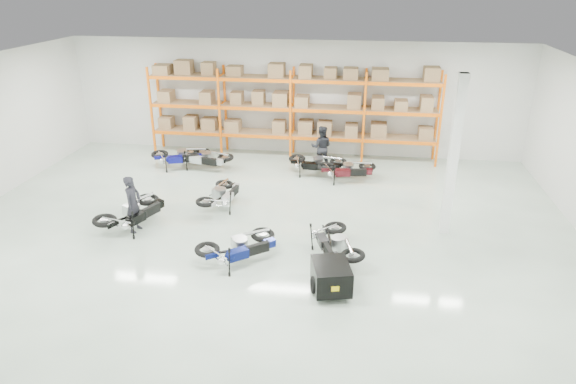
% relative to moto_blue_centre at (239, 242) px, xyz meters
% --- Properties ---
extents(room, '(18.00, 18.00, 18.00)m').
position_rel_moto_blue_centre_xyz_m(room, '(0.17, 1.98, 1.68)').
color(room, silver).
rests_on(room, ground).
extents(pallet_rack, '(11.28, 0.98, 3.62)m').
position_rel_moto_blue_centre_xyz_m(pallet_rack, '(0.17, 8.43, 1.69)').
color(pallet_rack, orange).
rests_on(pallet_rack, ground).
extents(structural_column, '(0.25, 0.25, 4.50)m').
position_rel_moto_blue_centre_xyz_m(structural_column, '(5.37, 2.48, 1.68)').
color(structural_column, white).
rests_on(structural_column, ground).
extents(moto_blue_centre, '(2.04, 1.89, 1.21)m').
position_rel_moto_blue_centre_xyz_m(moto_blue_centre, '(0.00, 0.00, 0.00)').
color(moto_blue_centre, '#070F48').
rests_on(moto_blue_centre, ground).
extents(moto_silver_left, '(1.12, 1.87, 1.14)m').
position_rel_moto_blue_centre_xyz_m(moto_silver_left, '(-1.34, 3.24, -0.03)').
color(moto_silver_left, '#B0B2B7').
rests_on(moto_silver_left, ground).
extents(moto_black_far_left, '(1.66, 2.21, 1.29)m').
position_rel_moto_blue_centre_xyz_m(moto_black_far_left, '(-3.48, 1.48, 0.04)').
color(moto_black_far_left, black).
rests_on(moto_black_far_left, ground).
extents(moto_touring_right, '(1.46, 2.01, 1.17)m').
position_rel_moto_blue_centre_xyz_m(moto_touring_right, '(2.38, 0.58, -0.02)').
color(moto_touring_right, black).
rests_on(moto_touring_right, ground).
extents(trailer, '(1.04, 1.79, 0.73)m').
position_rel_moto_blue_centre_xyz_m(trailer, '(2.38, -1.02, -0.15)').
color(trailer, black).
rests_on(trailer, ground).
extents(moto_back_a, '(2.11, 1.47, 1.24)m').
position_rel_moto_blue_centre_xyz_m(moto_back_a, '(-3.81, 6.53, 0.01)').
color(moto_back_a, navy).
rests_on(moto_back_a, ground).
extents(moto_back_b, '(2.01, 1.35, 1.19)m').
position_rel_moto_blue_centre_xyz_m(moto_back_b, '(-2.87, 6.53, -0.01)').
color(moto_back_b, '#B3B8BD').
rests_on(moto_back_b, ground).
extents(moto_back_c, '(1.91, 1.07, 1.19)m').
position_rel_moto_blue_centre_xyz_m(moto_back_c, '(1.34, 6.52, -0.01)').
color(moto_back_c, black).
rests_on(moto_back_c, ground).
extents(moto_back_d, '(1.90, 1.15, 1.16)m').
position_rel_moto_blue_centre_xyz_m(moto_back_d, '(2.48, 6.06, -0.02)').
color(moto_back_d, '#3D0C12').
rests_on(moto_back_d, ground).
extents(person_left, '(0.47, 0.65, 1.65)m').
position_rel_moto_blue_centre_xyz_m(person_left, '(-3.36, 1.30, 0.25)').
color(person_left, black).
rests_on(person_left, ground).
extents(person_back, '(0.79, 0.62, 1.63)m').
position_rel_moto_blue_centre_xyz_m(person_back, '(1.45, 7.23, 0.24)').
color(person_back, black).
rests_on(person_back, ground).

